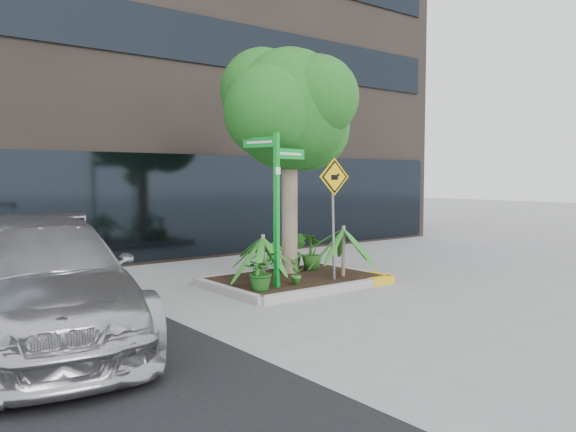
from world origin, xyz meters
TOP-DOWN VIEW (x-y plane):
  - ground at (0.00, 0.00)m, footprint 80.00×80.00m
  - building at (0.50, 8.50)m, footprint 18.00×8.00m
  - planter at (0.23, 0.27)m, footprint 3.35×2.36m
  - tree at (0.43, 0.79)m, footprint 3.18×2.82m
  - palm_front at (1.00, -0.24)m, footprint 1.14×1.14m
  - palm_left at (-0.62, 0.24)m, footprint 1.01×1.01m
  - palm_back at (0.23, 1.01)m, footprint 0.77×0.77m
  - parked_car at (-4.78, -0.58)m, footprint 3.09×5.67m
  - shrub_a at (-1.09, -0.34)m, footprint 0.81×0.81m
  - shrub_b at (1.03, 0.76)m, footprint 0.49×0.49m
  - shrub_c at (-0.29, -0.34)m, footprint 0.44×0.44m
  - shrub_d at (0.64, 0.84)m, footprint 0.60×0.60m
  - street_sign_post at (-0.67, -0.23)m, footprint 0.98×0.85m
  - cattle_sign at (0.62, -0.36)m, footprint 0.72×0.13m

SIDE VIEW (x-z plane):
  - ground at x=0.00m, z-range 0.00..0.00m
  - planter at x=0.23m, z-range 0.03..0.18m
  - shrub_c at x=-0.29m, z-range 0.15..0.75m
  - shrub_a at x=-1.09m, z-range 0.15..0.82m
  - shrub_b at x=1.03m, z-range 0.15..0.92m
  - shrub_d at x=0.64m, z-range 0.15..0.97m
  - parked_car at x=-4.78m, z-range 0.00..1.56m
  - palm_back at x=0.23m, z-range 0.36..1.22m
  - palm_left at x=-0.62m, z-range 0.43..1.55m
  - palm_front at x=1.00m, z-range 0.46..1.73m
  - cattle_sign at x=0.62m, z-range 0.56..2.90m
  - street_sign_post at x=-0.67m, z-range 0.34..3.25m
  - tree at x=0.43m, z-range 1.10..5.88m
  - building at x=0.50m, z-range 0.00..15.00m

